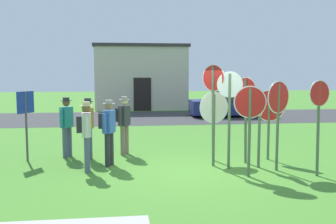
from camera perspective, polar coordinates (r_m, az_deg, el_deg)
name	(u,v)px	position (r m, az deg, el deg)	size (l,w,h in m)	color
ground_plane	(190,172)	(9.63, 3.34, -8.85)	(80.00, 80.00, 0.00)	#47842D
street_asphalt	(152,117)	(20.88, -2.42, -0.81)	(60.00, 6.40, 0.01)	#38383A
building_background	(140,77)	(26.57, -4.12, 5.23)	(6.15, 4.63, 4.25)	beige
parked_car_on_street	(230,104)	(21.64, 9.21, 1.18)	(4.34, 2.10, 1.51)	navy
stop_sign_rear_right	(230,104)	(9.78, 9.10, 1.16)	(0.59, 0.32, 2.48)	#51664C
stop_sign_far_back	(259,116)	(10.09, 13.40, -0.63)	(0.10, 0.65, 1.98)	#51664C
stop_sign_tallest	(246,107)	(10.48, 11.46, 0.78)	(0.38, 0.51, 2.33)	#51664C
stop_sign_leaning_right	(269,112)	(11.08, 14.74, -0.04)	(0.68, 0.60, 1.97)	#51664C
stop_sign_center_cluster	(319,113)	(9.68, 21.44, -0.09)	(0.60, 0.22, 2.27)	#51664C
stop_sign_low_front	(213,98)	(9.98, 6.72, 2.07)	(0.47, 0.56, 2.66)	#51664C
stop_sign_leaning_left	(278,109)	(9.87, 16.02, 0.40)	(0.71, 0.41, 2.25)	#51664C
stop_sign_rear_left	(250,115)	(9.10, 12.03, -0.46)	(0.75, 0.16, 2.15)	#51664C
stop_sign_nearest	(214,114)	(10.68, 6.81, -0.30)	(0.85, 0.22, 1.92)	#51664C
person_with_sunhat	(124,121)	(11.51, -6.57, -1.33)	(0.46, 0.51, 1.74)	#7A6B56
person_near_signs	(88,125)	(10.98, -11.74, -1.90)	(0.32, 0.56, 1.74)	#4C5670
person_in_teal	(108,128)	(10.18, -8.85, -2.31)	(0.45, 0.53, 1.74)	#2D2D33
person_in_dark_shirt	(67,123)	(11.45, -14.78, -1.65)	(0.36, 0.52, 1.74)	#4C5670
person_holding_notes	(86,131)	(9.66, -12.09, -2.82)	(0.41, 0.57, 1.74)	#4C5670
info_panel_rightmost	(26,113)	(11.24, -20.32, -0.16)	(0.35, 0.52, 1.93)	#4C4C51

